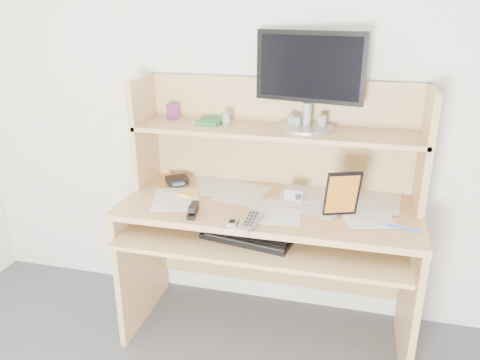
% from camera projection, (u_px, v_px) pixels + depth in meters
% --- Properties ---
extents(back_wall, '(3.60, 0.04, 2.50)m').
position_uv_depth(back_wall, '(283.00, 87.00, 2.34)').
color(back_wall, white).
rests_on(back_wall, floor).
extents(desk, '(1.40, 0.70, 1.30)m').
position_uv_depth(desk, '(271.00, 208.00, 2.32)').
color(desk, tan).
rests_on(desk, floor).
extents(paper_clutter, '(1.32, 0.54, 0.01)m').
position_uv_depth(paper_clutter, '(269.00, 203.00, 2.22)').
color(paper_clutter, silver).
rests_on(paper_clutter, desk).
extents(keyboard, '(0.43, 0.22, 0.03)m').
position_uv_depth(keyboard, '(246.00, 238.00, 2.09)').
color(keyboard, black).
rests_on(keyboard, desk).
extents(tv_remote, '(0.09, 0.21, 0.02)m').
position_uv_depth(tv_remote, '(250.00, 222.00, 2.01)').
color(tv_remote, gray).
rests_on(tv_remote, paper_clutter).
extents(flip_phone, '(0.04, 0.08, 0.02)m').
position_uv_depth(flip_phone, '(233.00, 222.00, 2.01)').
color(flip_phone, '#B0B1B3').
rests_on(flip_phone, paper_clutter).
extents(stapler, '(0.06, 0.14, 0.04)m').
position_uv_depth(stapler, '(193.00, 209.00, 2.11)').
color(stapler, black).
rests_on(stapler, paper_clutter).
extents(wallet, '(0.14, 0.14, 0.03)m').
position_uv_depth(wallet, '(177.00, 180.00, 2.47)').
color(wallet, black).
rests_on(wallet, paper_clutter).
extents(sticky_note_pad, '(0.09, 0.09, 0.01)m').
position_uv_depth(sticky_note_pad, '(188.00, 194.00, 2.33)').
color(sticky_note_pad, '#F7FB42').
rests_on(sticky_note_pad, desk).
extents(digital_camera, '(0.09, 0.04, 0.05)m').
position_uv_depth(digital_camera, '(294.00, 195.00, 2.24)').
color(digital_camera, '#B2B1B4').
rests_on(digital_camera, paper_clutter).
extents(game_case, '(0.15, 0.07, 0.21)m').
position_uv_depth(game_case, '(342.00, 194.00, 2.05)').
color(game_case, black).
rests_on(game_case, paper_clutter).
extents(blue_pen, '(0.13, 0.04, 0.01)m').
position_uv_depth(blue_pen, '(403.00, 228.00, 1.97)').
color(blue_pen, blue).
rests_on(blue_pen, paper_clutter).
extents(card_box, '(0.06, 0.05, 0.08)m').
position_uv_depth(card_box, '(172.00, 112.00, 2.40)').
color(card_box, '#9E2815').
rests_on(card_box, desk).
extents(shelf_book, '(0.14, 0.18, 0.02)m').
position_uv_depth(shelf_book, '(212.00, 121.00, 2.36)').
color(shelf_book, '#34845A').
rests_on(shelf_book, desk).
extents(chip_stack_a, '(0.05, 0.05, 0.06)m').
position_uv_depth(chip_stack_a, '(226.00, 119.00, 2.30)').
color(chip_stack_a, black).
rests_on(chip_stack_a, desk).
extents(chip_stack_b, '(0.05, 0.05, 0.07)m').
position_uv_depth(chip_stack_b, '(322.00, 122.00, 2.21)').
color(chip_stack_b, white).
rests_on(chip_stack_b, desk).
extents(chip_stack_c, '(0.05, 0.05, 0.06)m').
position_uv_depth(chip_stack_c, '(296.00, 123.00, 2.24)').
color(chip_stack_c, black).
rests_on(chip_stack_c, desk).
extents(chip_stack_d, '(0.04, 0.04, 0.06)m').
position_uv_depth(chip_stack_d, '(291.00, 122.00, 2.24)').
color(chip_stack_d, white).
rests_on(chip_stack_d, desk).
extents(monitor, '(0.52, 0.26, 0.45)m').
position_uv_depth(monitor, '(309.00, 78.00, 2.17)').
color(monitor, '#B5B4B9').
rests_on(monitor, desk).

